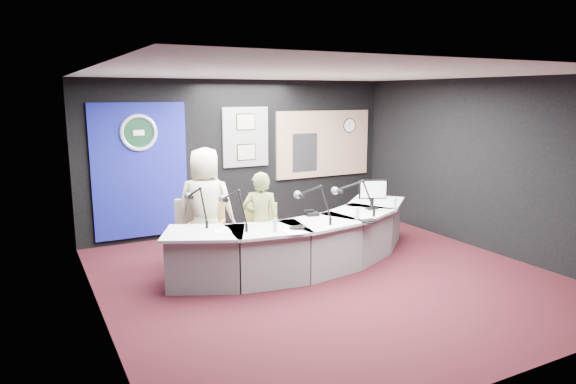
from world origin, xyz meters
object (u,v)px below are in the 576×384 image
armchair_left (206,231)px  person_man (206,207)px  broadcast_desk (305,242)px  person_woman (261,222)px  armchair_right (261,240)px

armchair_left → person_man: bearing=0.0°
armchair_left → person_man: size_ratio=0.58×
broadcast_desk → person_woman: size_ratio=3.09×
broadcast_desk → person_man: (-1.26, 0.78, 0.51)m
armchair_right → person_man: bearing=156.9°
broadcast_desk → person_man: 1.57m
broadcast_desk → person_man: bearing=148.2°
armchair_left → armchair_right: armchair_left is taller
armchair_left → person_man: (0.00, 0.00, 0.37)m
person_woman → armchair_left: bearing=-15.1°
armchair_left → armchair_right: bearing=-14.9°
armchair_right → broadcast_desk: bearing=13.4°
broadcast_desk → person_man: person_man is taller
armchair_right → person_man: 0.99m
person_man → person_woman: bearing=165.0°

